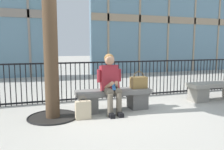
% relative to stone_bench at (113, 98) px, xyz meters
% --- Properties ---
extents(ground_plane, '(60.00, 60.00, 0.00)m').
position_rel_stone_bench_xyz_m(ground_plane, '(0.00, 0.00, -0.27)').
color(ground_plane, '#B2ADA3').
extents(stone_bench, '(1.60, 0.44, 0.45)m').
position_rel_stone_bench_xyz_m(stone_bench, '(0.00, 0.00, 0.00)').
color(stone_bench, slate).
rests_on(stone_bench, ground).
extents(seated_person_with_phone, '(0.52, 0.66, 1.21)m').
position_rel_stone_bench_xyz_m(seated_person_with_phone, '(-0.11, -0.13, 0.38)').
color(seated_person_with_phone, '#6B6051').
rests_on(seated_person_with_phone, ground).
extents(handbag_on_bench, '(0.35, 0.19, 0.38)m').
position_rel_stone_bench_xyz_m(handbag_on_bench, '(0.58, -0.01, 0.31)').
color(handbag_on_bench, olive).
rests_on(handbag_on_bench, stone_bench).
extents(shopping_bag, '(0.29, 0.13, 0.43)m').
position_rel_stone_bench_xyz_m(shopping_bag, '(-0.73, -0.37, -0.09)').
color(shopping_bag, beige).
rests_on(shopping_bag, ground).
extents(plaza_railing, '(9.77, 0.04, 0.98)m').
position_rel_stone_bench_xyz_m(plaza_railing, '(0.00, 1.08, 0.23)').
color(plaza_railing, black).
rests_on(plaza_railing, ground).
extents(stone_bench_far, '(1.60, 0.44, 0.45)m').
position_rel_stone_bench_xyz_m(stone_bench_far, '(2.82, 0.08, 0.00)').
color(stone_bench_far, gray).
rests_on(stone_bench_far, ground).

